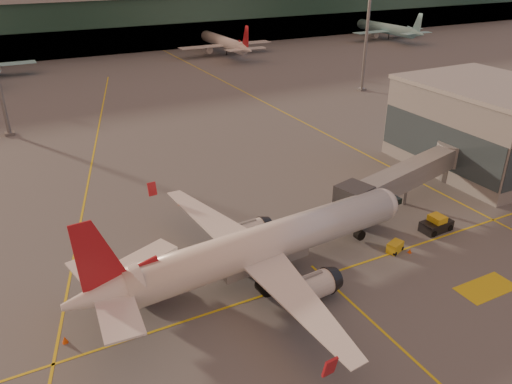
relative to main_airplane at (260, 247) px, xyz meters
name	(u,v)px	position (x,y,z in m)	size (l,w,h in m)	color
ground	(308,321)	(0.71, -7.71, -3.60)	(600.00, 600.00, 0.00)	#4C4F54
taxi_markings	(110,164)	(-6.61, 36.78, -3.60)	(100.12, 173.00, 0.01)	gold
terminal	(58,25)	(0.71, 134.08, 5.16)	(400.00, 20.00, 17.60)	#19382D
gate_building	(484,126)	(42.64, 10.22, 2.69)	(18.40, 22.40, 12.60)	slate
mast_east_near	(368,24)	(55.71, 54.29, 11.26)	(2.40, 2.40, 25.60)	slate
main_airplane	(260,247)	(0.00, 0.00, 0.00)	(36.74, 33.12, 11.08)	silver
jet_bridge	(413,174)	(25.37, 6.02, 0.23)	(25.04, 9.06, 5.60)	slate
catering_truck	(148,272)	(-10.44, 2.62, -1.13)	(6.11, 4.39, 4.35)	#AF2819
gpu_cart	(395,247)	(15.28, -2.54, -3.06)	(2.18, 1.71, 1.12)	gold
pushback_tug	(436,225)	(22.61, -1.29, -2.82)	(3.82, 2.19, 1.92)	black
cone_nose	(424,226)	(21.81, -0.28, -3.30)	(0.49, 0.49, 0.63)	#DA4B0B
cone_tail	(65,340)	(-18.76, -0.60, -3.29)	(0.50, 0.50, 0.64)	#DA4B0B
cone_wing_left	(180,202)	(-1.69, 18.78, -3.29)	(0.50, 0.50, 0.64)	#DA4B0B
cone_fwd	(410,251)	(16.53, -3.52, -3.36)	(0.40, 0.40, 0.51)	#DA4B0B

